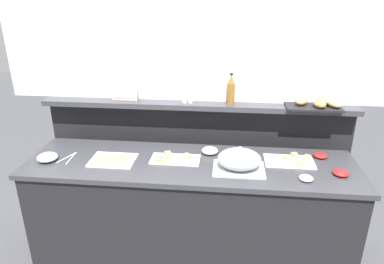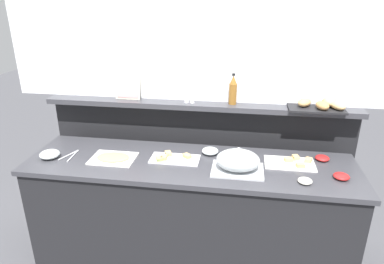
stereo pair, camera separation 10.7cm
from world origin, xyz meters
name	(u,v)px [view 2 (the right image)]	position (x,y,z in m)	size (l,w,h in m)	color
ground_plane	(200,220)	(0.00, 0.60, 0.00)	(12.00, 12.00, 0.00)	#4C4C51
buffet_counter	(190,217)	(0.00, 0.00, 0.46)	(2.29, 0.63, 0.91)	black
back_ledge_unit	(199,165)	(0.00, 0.49, 0.64)	(2.44, 0.22, 1.22)	black
upper_wall_panel	(201,7)	(0.00, 0.51, 1.91)	(3.04, 0.08, 1.38)	white
sandwich_platter_front	(173,158)	(-0.12, 0.02, 0.92)	(0.34, 0.17, 0.04)	silver
sandwich_platter_side	(292,163)	(0.69, 0.08, 0.92)	(0.34, 0.20, 0.04)	white
cold_cuts_platter	(113,158)	(-0.54, -0.03, 0.92)	(0.31, 0.23, 0.02)	white
serving_cloche	(238,161)	(0.33, -0.08, 0.99)	(0.34, 0.24, 0.17)	#B7BABF
glass_bowl_large	(50,155)	(-1.00, -0.08, 0.94)	(0.14, 0.14, 0.06)	silver
glass_bowl_medium	(210,151)	(0.12, 0.15, 0.94)	(0.12, 0.12, 0.05)	silver
condiment_bowl_teal	(305,181)	(0.75, -0.17, 0.93)	(0.09, 0.09, 0.03)	silver
condiment_bowl_dark	(322,158)	(0.91, 0.17, 0.93)	(0.10, 0.10, 0.03)	red
condiment_bowl_cream	(341,176)	(0.98, -0.08, 0.93)	(0.10, 0.10, 0.04)	red
serving_tongs	(71,155)	(-0.86, -0.03, 0.92)	(0.08, 0.19, 0.01)	#B7BABF
vinegar_bottle_amber	(233,91)	(0.26, 0.43, 1.32)	(0.06, 0.06, 0.24)	#8E5B23
salt_shaker	(187,97)	(-0.09, 0.41, 1.26)	(0.03, 0.03, 0.09)	white
pepper_shaker	(192,97)	(-0.05, 0.41, 1.26)	(0.03, 0.03, 0.09)	white
bread_basket	(322,104)	(0.91, 0.41, 1.25)	(0.41, 0.29, 0.08)	black
framed_picture	(128,84)	(-0.57, 0.45, 1.33)	(0.20, 0.07, 0.23)	#B2AD9E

